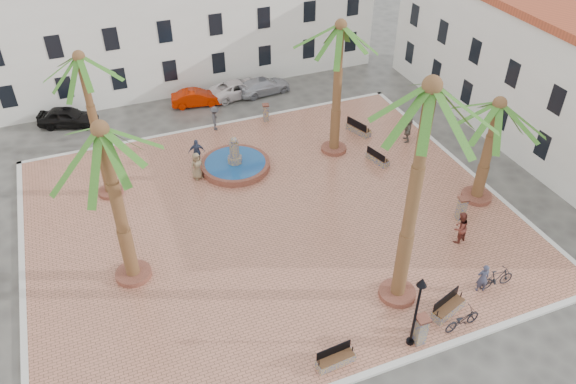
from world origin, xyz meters
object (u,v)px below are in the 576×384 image
at_px(pedestrian_east, 408,128).
at_px(palm_s, 428,112).
at_px(bench_ne, 358,129).
at_px(car_silver, 263,86).
at_px(palm_nw, 82,72).
at_px(cyclist_a, 483,278).
at_px(bicycle_a, 462,320).
at_px(bench_s, 335,360).
at_px(palm_e, 496,118).
at_px(cyclist_b, 460,227).
at_px(bollard_n, 266,112).
at_px(pedestrian_fountain_a, 197,166).
at_px(palm_ne, 340,41).
at_px(lamppost_e, 429,100).
at_px(palm_sw, 105,149).
at_px(bench_se, 448,308).
at_px(pedestrian_north, 215,118).
at_px(fountain, 235,164).
at_px(litter_bin, 416,326).
at_px(car_red, 196,98).
at_px(bicycle_b, 497,278).
at_px(bollard_e, 462,208).
at_px(pedestrian_fountain_b, 197,152).
at_px(car_black, 68,117).
at_px(lamppost_s, 418,301).
at_px(bollard_se, 421,330).
at_px(car_white, 238,88).
at_px(bench_e, 377,158).

bearing_deg(pedestrian_east, palm_s, -8.35).
relative_size(bench_ne, car_silver, 0.46).
distance_m(palm_nw, cyclist_a, 22.15).
bearing_deg(bicycle_a, bench_s, 81.33).
distance_m(palm_e, cyclist_b, 6.09).
bearing_deg(bollard_n, pedestrian_fountain_a, -140.82).
relative_size(palm_nw, palm_s, 0.78).
distance_m(palm_e, pedestrian_fountain_a, 17.13).
xyz_separation_m(palm_ne, lamppost_e, (6.19, -0.99, -4.55)).
xyz_separation_m(palm_sw, palm_ne, (14.08, 6.71, 0.09)).
xyz_separation_m(bench_se, pedestrian_north, (-5.31, 19.86, 0.59)).
height_order(fountain, car_silver, fountain).
relative_size(litter_bin, car_red, 0.18).
xyz_separation_m(palm_ne, pedestrian_north, (-6.43, 5.45, -6.60)).
relative_size(bicycle_b, car_red, 0.50).
bearing_deg(bench_s, bollard_e, 25.73).
bearing_deg(pedestrian_east, palm_ne, -73.38).
distance_m(bench_ne, bicycle_a, 17.12).
bearing_deg(palm_sw, pedestrian_fountain_b, 57.40).
relative_size(car_black, car_red, 1.10).
bearing_deg(car_silver, litter_bin, 169.25).
height_order(bench_se, cyclist_b, cyclist_b).
bearing_deg(bicycle_b, lamppost_s, 105.89).
height_order(cyclist_b, bicycle_b, cyclist_b).
distance_m(fountain, palm_nw, 10.59).
bearing_deg(bollard_se, palm_sw, 141.42).
bearing_deg(bollard_se, pedestrian_fountain_b, 107.59).
bearing_deg(palm_nw, palm_s, -49.04).
bearing_deg(car_black, palm_e, -109.94).
relative_size(lamppost_s, pedestrian_north, 2.28).
relative_size(bicycle_b, car_silver, 0.43).
distance_m(pedestrian_fountain_b, pedestrian_east, 13.94).
height_order(pedestrian_fountain_b, pedestrian_north, pedestrian_fountain_b).
height_order(palm_ne, car_red, palm_ne).
bearing_deg(bollard_e, palm_nw, 151.46).
bearing_deg(bench_ne, pedestrian_fountain_b, 69.21).
bearing_deg(bollard_se, car_black, 116.36).
relative_size(fountain, pedestrian_fountain_a, 2.44).
distance_m(cyclist_a, car_silver, 23.60).
height_order(lamppost_s, car_white, lamppost_s).
distance_m(bollard_se, cyclist_b, 7.33).
relative_size(bench_se, car_red, 0.52).
relative_size(palm_s, bollard_n, 8.82).
bearing_deg(lamppost_e, car_black, 153.44).
height_order(palm_e, palm_ne, palm_ne).
bearing_deg(bench_e, car_silver, 1.20).
relative_size(bench_e, pedestrian_north, 1.01).
xyz_separation_m(pedestrian_north, car_red, (-0.29, 4.20, -0.40)).
relative_size(bicycle_a, car_silver, 0.43).
distance_m(bollard_se, car_red, 25.25).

